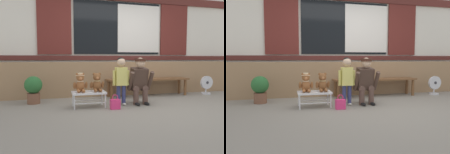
{
  "view_description": "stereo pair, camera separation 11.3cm",
  "coord_description": "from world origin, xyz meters",
  "views": [
    {
      "loc": [
        -1.71,
        -3.9,
        0.93
      ],
      "look_at": [
        -0.55,
        0.44,
        0.55
      ],
      "focal_mm": 34.85,
      "sensor_mm": 36.0,
      "label": 1
    },
    {
      "loc": [
        -1.61,
        -3.92,
        0.93
      ],
      "look_at": [
        -0.55,
        0.44,
        0.55
      ],
      "focal_mm": 34.85,
      "sensor_mm": 36.0,
      "label": 2
    }
  ],
  "objects": [
    {
      "name": "teddy_bear_with_hat",
      "position": [
        -1.24,
        0.19,
        0.47
      ],
      "size": [
        0.28,
        0.27,
        0.36
      ],
      "color": "#93562D",
      "rests_on": "small_display_bench"
    },
    {
      "name": "ground_plane",
      "position": [
        0.0,
        0.0,
        0.0
      ],
      "size": [
        60.0,
        60.0,
        0.0
      ],
      "primitive_type": "plane",
      "color": "gray"
    },
    {
      "name": "adult_crouching",
      "position": [
        -0.02,
        0.24,
        0.48
      ],
      "size": [
        0.5,
        0.49,
        0.95
      ],
      "color": "brown",
      "rests_on": "ground"
    },
    {
      "name": "potted_plant",
      "position": [
        -2.13,
        0.82,
        0.32
      ],
      "size": [
        0.36,
        0.36,
        0.57
      ],
      "color": "brown",
      "rests_on": "ground"
    },
    {
      "name": "wooden_bench_long",
      "position": [
        0.54,
        1.06,
        0.37
      ],
      "size": [
        2.1,
        0.4,
        0.44
      ],
      "color": "brown",
      "rests_on": "ground"
    },
    {
      "name": "brick_low_wall",
      "position": [
        0.0,
        1.43,
        0.42
      ],
      "size": [
        7.84,
        0.25,
        0.85
      ],
      "primitive_type": "cube",
      "color": "#997551",
      "rests_on": "ground"
    },
    {
      "name": "floor_fan",
      "position": [
        2.13,
        0.91,
        0.24
      ],
      "size": [
        0.34,
        0.24,
        0.48
      ],
      "color": "silver",
      "rests_on": "ground"
    },
    {
      "name": "small_display_bench",
      "position": [
        -1.08,
        0.19,
        0.27
      ],
      "size": [
        0.64,
        0.36,
        0.3
      ],
      "color": "silver",
      "rests_on": "ground"
    },
    {
      "name": "child_standing",
      "position": [
        -0.43,
        0.21,
        0.59
      ],
      "size": [
        0.35,
        0.18,
        0.96
      ],
      "color": "navy",
      "rests_on": "ground"
    },
    {
      "name": "shop_facade",
      "position": [
        0.0,
        1.94,
        1.83
      ],
      "size": [
        8.0,
        0.26,
        3.67
      ],
      "color": "silver",
      "rests_on": "ground"
    },
    {
      "name": "teddy_bear_plain",
      "position": [
        -0.92,
        0.19,
        0.46
      ],
      "size": [
        0.28,
        0.26,
        0.36
      ],
      "color": "brown",
      "rests_on": "small_display_bench"
    },
    {
      "name": "handbag_on_ground",
      "position": [
        -0.63,
        -0.09,
        0.1
      ],
      "size": [
        0.18,
        0.11,
        0.27
      ],
      "color": "#E53370",
      "rests_on": "ground"
    }
  ]
}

